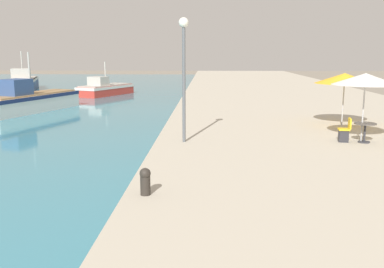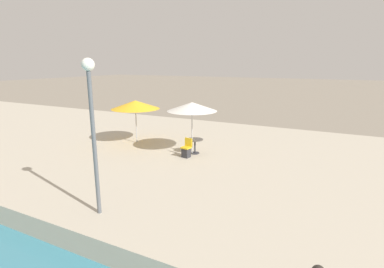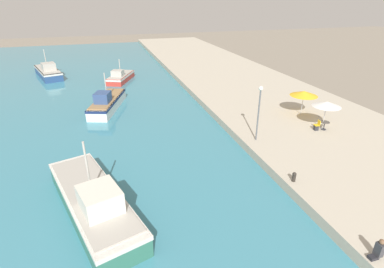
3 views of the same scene
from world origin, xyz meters
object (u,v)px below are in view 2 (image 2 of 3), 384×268
object	(u,v)px
cafe_umbrella_pink	(192,107)
cafe_umbrella_white	(135,105)
lamppost	(92,112)
cafe_chair_left	(186,151)
cafe_table	(195,143)

from	to	relation	value
cafe_umbrella_pink	cafe_umbrella_white	size ratio (longest dim) A/B	0.97
cafe_umbrella_white	lamppost	xyz separation A→B (m)	(-7.09, -3.97, 0.92)
cafe_chair_left	cafe_table	bearing A→B (deg)	-90.00
cafe_umbrella_white	cafe_table	bearing A→B (deg)	-94.99
cafe_umbrella_pink	lamppost	bearing A→B (deg)	-177.75
cafe_chair_left	lamppost	size ratio (longest dim) A/B	0.20
cafe_umbrella_white	cafe_table	world-z (taller)	cafe_umbrella_white
cafe_umbrella_pink	cafe_umbrella_white	xyz separation A→B (m)	(0.40, 3.71, -0.19)
cafe_umbrella_pink	cafe_table	bearing A→B (deg)	-61.96
cafe_chair_left	lamppost	distance (m)	6.64
cafe_umbrella_white	cafe_umbrella_pink	bearing A→B (deg)	-96.20
cafe_umbrella_pink	lamppost	distance (m)	6.73
cafe_umbrella_white	cafe_table	distance (m)	4.19
lamppost	cafe_umbrella_white	bearing A→B (deg)	29.28
lamppost	cafe_table	bearing A→B (deg)	1.14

